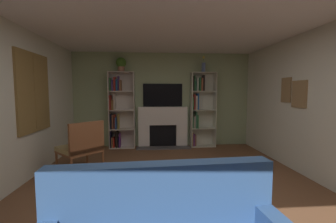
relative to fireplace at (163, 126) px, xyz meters
name	(u,v)px	position (x,y,z in m)	size (l,w,h in m)	color
ground_plane	(175,200)	(0.00, -3.12, -0.57)	(7.73, 7.73, 0.00)	brown
wall_back_accent	(163,100)	(0.00, 0.13, 0.72)	(4.96, 0.06, 2.57)	#9DAF83
ceiling	(176,7)	(0.00, -3.12, 2.03)	(4.96, 6.56, 0.06)	white
fireplace	(163,126)	(0.00, 0.00, 0.00)	(1.44, 0.48, 1.10)	white
tv	(163,95)	(0.00, 0.07, 0.85)	(1.07, 0.06, 0.63)	black
bookshelf_left	(119,112)	(-1.19, -0.02, 0.40)	(0.67, 0.32, 2.04)	silver
bookshelf_right	(200,108)	(1.02, -0.02, 0.51)	(0.67, 0.32, 2.04)	silver
potted_plant	(121,64)	(-1.10, -0.05, 1.68)	(0.27, 0.27, 0.38)	#A36B54
vase_with_flowers	(204,66)	(1.10, -0.05, 1.63)	(0.10, 0.10, 0.44)	#54689C
armchair	(82,146)	(-1.62, -1.88, -0.07)	(0.92, 0.92, 0.97)	brown
coffee_table	(161,197)	(-0.23, -3.80, -0.18)	(0.87, 0.47, 0.45)	#926346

